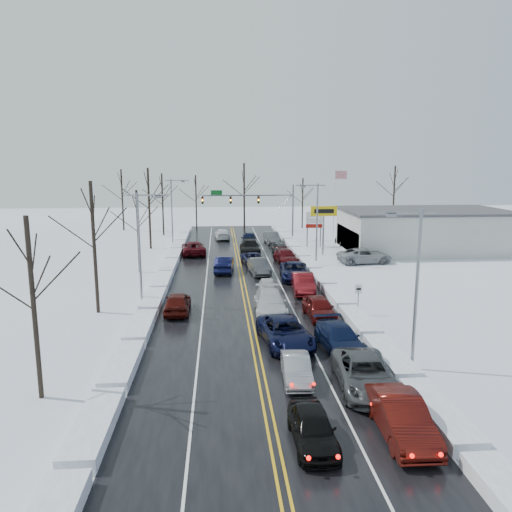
{
  "coord_description": "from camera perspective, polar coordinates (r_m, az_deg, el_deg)",
  "views": [
    {
      "loc": [
        -2.13,
        -43.5,
        11.52
      ],
      "look_at": [
        1.3,
        2.96,
        2.5
      ],
      "focal_mm": 35.0,
      "sensor_mm": 36.0,
      "label": 1
    }
  ],
  "objects": [
    {
      "name": "tree_left_d",
      "position": [
        66.26,
        -12.17,
        7.09
      ],
      "size": [
        4.2,
        4.2,
        10.5
      ],
      "color": "#2D231C",
      "rests_on": "ground"
    },
    {
      "name": "streetlight_nw",
      "position": [
        68.07,
        -9.44,
        5.57
      ],
      "size": [
        3.2,
        0.25,
        9.0
      ],
      "color": "slate",
      "rests_on": "ground"
    },
    {
      "name": "dealership_building",
      "position": [
        67.4,
        18.64,
        2.82
      ],
      "size": [
        20.4,
        12.4,
        5.3
      ],
      "color": "beige",
      "rests_on": "ground"
    },
    {
      "name": "used_vehicles_sign",
      "position": [
        67.21,
        6.66,
        3.87
      ],
      "size": [
        2.2,
        0.22,
        4.65
      ],
      "color": "slate",
      "rests_on": "ground"
    },
    {
      "name": "queued_car_15",
      "position": [
        56.54,
        3.41,
        -0.82
      ],
      "size": [
        2.65,
        5.47,
        1.53
      ],
      "primitive_type": "imported",
      "rotation": [
        0.0,
        0.0,
        0.1
      ],
      "color": "#45090D",
      "rests_on": "ground"
    },
    {
      "name": "ground",
      "position": [
        45.05,
        -1.37,
        -3.86
      ],
      "size": [
        160.0,
        160.0,
        0.0
      ],
      "primitive_type": "plane",
      "color": "white",
      "rests_on": "ground"
    },
    {
      "name": "queued_car_3",
      "position": [
        38.27,
        1.63,
        -6.56
      ],
      "size": [
        2.55,
        5.9,
        1.69
      ],
      "primitive_type": "imported",
      "rotation": [
        0.0,
        0.0,
        -0.03
      ],
      "color": "silver",
      "rests_on": "ground"
    },
    {
      "name": "oncoming_car_3",
      "position": [
        38.92,
        -8.93,
        -6.39
      ],
      "size": [
        1.9,
        4.72,
        1.61
      ],
      "primitive_type": "imported",
      "rotation": [
        0.0,
        0.0,
        3.14
      ],
      "color": "#470E09",
      "rests_on": "ground"
    },
    {
      "name": "parked_car_2",
      "position": [
        69.32,
        10.05,
        1.22
      ],
      "size": [
        1.9,
        4.62,
        1.57
      ],
      "primitive_type": "imported",
      "rotation": [
        0.0,
        0.0,
        3.15
      ],
      "color": "black",
      "rests_on": "ground"
    },
    {
      "name": "queued_car_0",
      "position": [
        22.1,
        6.45,
        -20.53
      ],
      "size": [
        1.77,
        4.29,
        1.46
      ],
      "primitive_type": "imported",
      "rotation": [
        0.0,
        0.0,
        0.01
      ],
      "color": "black",
      "rests_on": "ground"
    },
    {
      "name": "streetlight_se",
      "position": [
        28.24,
        17.58,
        -2.26
      ],
      "size": [
        3.2,
        0.25,
        9.0
      ],
      "color": "slate",
      "rests_on": "ground"
    },
    {
      "name": "queued_car_6",
      "position": [
        55.39,
        -0.27,
        -1.05
      ],
      "size": [
        2.81,
        5.06,
        1.34
      ],
      "primitive_type": "imported",
      "rotation": [
        0.0,
        0.0,
        0.13
      ],
      "color": "black",
      "rests_on": "ground"
    },
    {
      "name": "streetlight_ne",
      "position": [
        54.86,
        6.79,
        4.38
      ],
      "size": [
        3.2,
        0.25,
        9.0
      ],
      "color": "slate",
      "rests_on": "ground"
    },
    {
      "name": "queued_car_14",
      "position": [
        49.09,
        4.42,
        -2.65
      ],
      "size": [
        3.13,
        6.02,
        1.62
      ],
      "primitive_type": "imported",
      "rotation": [
        0.0,
        0.0,
        -0.08
      ],
      "color": "black",
      "rests_on": "ground"
    },
    {
      "name": "queued_car_10",
      "position": [
        26.93,
        12.28,
        -14.63
      ],
      "size": [
        3.18,
        6.18,
        1.67
      ],
      "primitive_type": "imported",
      "rotation": [
        0.0,
        0.0,
        -0.07
      ],
      "color": "#414446",
      "rests_on": "ground"
    },
    {
      "name": "streetlight_sw",
      "position": [
        40.46,
        -12.94,
        1.85
      ],
      "size": [
        3.2,
        0.25,
        9.0
      ],
      "color": "slate",
      "rests_on": "ground"
    },
    {
      "name": "queued_car_8",
      "position": [
        68.63,
        -0.81,
        1.29
      ],
      "size": [
        2.33,
        5.16,
        1.72
      ],
      "primitive_type": "imported",
      "rotation": [
        0.0,
        0.0,
        -0.06
      ],
      "color": "black",
      "rests_on": "ground"
    },
    {
      "name": "tree_far_c",
      "position": [
        82.7,
        -1.37,
        8.29
      ],
      "size": [
        4.4,
        4.4,
        11.0
      ],
      "color": "#2D231C",
      "rests_on": "ground"
    },
    {
      "name": "queued_car_4",
      "position": [
        43.51,
        1.31,
        -4.4
      ],
      "size": [
        1.94,
        4.09,
        1.35
      ],
      "primitive_type": "imported",
      "rotation": [
        0.0,
        0.0,
        -0.09
      ],
      "color": "silver",
      "rests_on": "ground"
    },
    {
      "name": "tree_far_b",
      "position": [
        84.75,
        -6.88,
        7.34
      ],
      "size": [
        3.6,
        3.6,
        9.0
      ],
      "color": "#2D231C",
      "rests_on": "ground"
    },
    {
      "name": "tree_left_a",
      "position": [
        25.66,
        -24.35,
        -1.8
      ],
      "size": [
        3.6,
        3.6,
        9.0
      ],
      "color": "#2D231C",
      "rests_on": "ground"
    },
    {
      "name": "speed_limit_sign",
      "position": [
        38.27,
        11.63,
        -4.25
      ],
      "size": [
        0.55,
        0.09,
        2.35
      ],
      "color": "slate",
      "rests_on": "ground"
    },
    {
      "name": "oncoming_car_1",
      "position": [
        62.06,
        -7.14,
        0.17
      ],
      "size": [
        3.37,
        6.23,
        1.66
      ],
      "primitive_type": "imported",
      "rotation": [
        0.0,
        0.0,
        3.25
      ],
      "color": "#4F0A11",
      "rests_on": "ground"
    },
    {
      "name": "snow_bank_right",
      "position": [
        47.94,
        7.63,
        -3.05
      ],
      "size": [
        1.54,
        72.0,
        0.64
      ],
      "primitive_type": "cube",
      "color": "white",
      "rests_on": "ground"
    },
    {
      "name": "queued_car_16",
      "position": [
        62.08,
        2.82,
        0.25
      ],
      "size": [
        2.19,
        4.36,
        1.42
      ],
      "primitive_type": "imported",
      "rotation": [
        0.0,
        0.0,
        0.13
      ],
      "color": "#3E4143",
      "rests_on": "ground"
    },
    {
      "name": "flagpole",
      "position": [
        75.72,
        9.06,
        6.58
      ],
      "size": [
        1.87,
        1.2,
        10.0
      ],
      "color": "silver",
      "rests_on": "ground"
    },
    {
      "name": "oncoming_car_0",
      "position": [
        52.15,
        -3.63,
        -1.83
      ],
      "size": [
        2.21,
        5.24,
        1.68
      ],
      "primitive_type": "imported",
      "rotation": [
        0.0,
        0.0,
        3.06
      ],
      "color": "black",
      "rests_on": "ground"
    },
    {
      "name": "tree_left_c",
      "position": [
        52.48,
        -13.41,
        4.55
      ],
      "size": [
        3.4,
        3.4,
        8.5
      ],
      "color": "#2D231C",
      "rests_on": "ground"
    },
    {
      "name": "tree_far_e",
      "position": [
        89.81,
        15.54,
        7.89
      ],
      "size": [
        4.2,
        4.2,
        10.5
      ],
      "color": "#2D231C",
      "rests_on": "ground"
    },
    {
      "name": "road_surface",
      "position": [
        46.99,
        -1.49,
        -3.23
      ],
      "size": [
        14.0,
        84.0,
        0.01
      ],
      "primitive_type": "cube",
      "color": "black",
      "rests_on": "ground"
    },
    {
      "name": "queued_car_13",
      "position": [
        44.23,
        5.39,
        -4.19
      ],
      "size": [
        2.15,
        5.26,
        1.7
      ],
      "primitive_type": "imported",
      "rotation": [
        0.0,
        0.0,
        -0.07
      ],
      "color": "#520B0E",
      "rests_on": "ground"
    },
    {
      "name": "queued_car_1",
      "position": [
        27.35,
        4.61,
        -13.99
      ],
      "size": [
        1.6,
        4.11,
        1.34
      ],
      "primitive_type": "imported",
      "rotation": [
        0.0,
        0.0,
        -0.05
      ],
      "color": "gray",
      "rests_on": "ground"
    },
    {
      "name": "queued_car_7",
      "position": [
        62.05,
        -0.7,
        0.26
      ],
      "size": [
        2.44,
        5.93,
        1.72
      ],
      "primitive_type": "imported",
      "rotation": [
        0.0,
        0.0,
        -0.01
      ],
      "color": "black",
      "rests_on": "ground"
    },
    {
      "name": "tree_left_e",
      "position": [
        78.14,
        -10.67,
        7.19
      ],
      "size": [
        3.8,
        3.8,
        9.5
      ],
      "color": "#2D231C",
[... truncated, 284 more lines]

